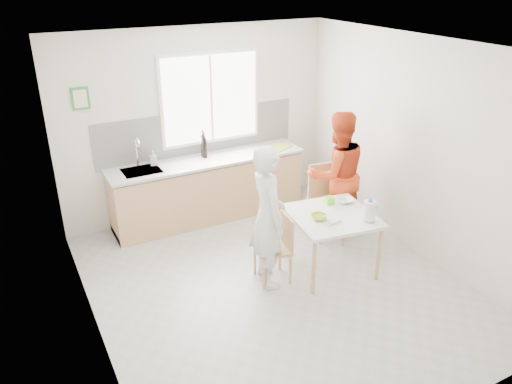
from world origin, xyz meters
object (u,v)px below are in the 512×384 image
(bowl_green, at_px, (319,217))
(bowl_white, at_px, (345,200))
(person_white, at_px, (268,217))
(wine_bottle_a, at_px, (203,145))
(chair_far, at_px, (326,197))
(person_red, at_px, (336,175))
(dining_table, at_px, (332,220))
(milk_jug, at_px, (370,210))
(wine_bottle_b, at_px, (204,147))
(chair_left, at_px, (278,245))

(bowl_green, height_order, bowl_white, bowl_green)
(person_white, relative_size, wine_bottle_a, 5.28)
(chair_far, height_order, person_red, person_red)
(dining_table, xyz_separation_m, person_white, (-0.80, 0.12, 0.19))
(bowl_green, bearing_deg, milk_jug, -32.20)
(chair_far, height_order, bowl_white, chair_far)
(chair_far, distance_m, bowl_white, 0.62)
(person_white, xyz_separation_m, milk_jug, (1.08, -0.45, 0.02))
(chair_far, relative_size, person_red, 0.57)
(chair_far, bearing_deg, dining_table, -112.99)
(wine_bottle_a, xyz_separation_m, wine_bottle_b, (-0.01, -0.06, -0.01))
(person_white, xyz_separation_m, bowl_green, (0.60, -0.14, -0.08))
(bowl_green, height_order, milk_jug, milk_jug)
(chair_left, bearing_deg, person_white, -90.00)
(chair_left, relative_size, person_white, 0.49)
(milk_jug, height_order, wine_bottle_b, wine_bottle_b)
(chair_left, distance_m, wine_bottle_a, 2.07)
(bowl_white, bearing_deg, chair_left, -174.35)
(wine_bottle_b, bearing_deg, chair_left, -87.11)
(dining_table, distance_m, bowl_white, 0.40)
(dining_table, relative_size, milk_jug, 4.29)
(bowl_green, relative_size, wine_bottle_b, 0.61)
(bowl_green, height_order, wine_bottle_b, wine_bottle_b)
(wine_bottle_b, bearing_deg, person_white, -90.83)
(chair_far, distance_m, bowl_green, 1.06)
(person_white, distance_m, bowl_green, 0.62)
(chair_far, bearing_deg, chair_left, -141.53)
(chair_left, distance_m, wine_bottle_b, 2.01)
(dining_table, xyz_separation_m, chair_left, (-0.68, 0.10, -0.21))
(dining_table, bearing_deg, chair_far, 58.46)
(person_red, bearing_deg, bowl_white, 73.14)
(chair_left, bearing_deg, milk_jug, 74.56)
(chair_far, xyz_separation_m, wine_bottle_b, (-1.25, 1.25, 0.53))
(chair_far, xyz_separation_m, bowl_green, (-0.67, -0.78, 0.22))
(dining_table, xyz_separation_m, milk_jug, (0.28, -0.32, 0.21))
(person_red, height_order, bowl_green, person_red)
(bowl_white, xyz_separation_m, wine_bottle_a, (-1.10, 1.87, 0.32))
(wine_bottle_b, bearing_deg, chair_far, -45.11)
(bowl_green, distance_m, bowl_white, 0.58)
(chair_left, height_order, person_white, person_white)
(bowl_white, bearing_deg, dining_table, -148.74)
(chair_left, bearing_deg, bowl_green, 84.15)
(chair_far, height_order, wine_bottle_b, wine_bottle_b)
(bowl_white, bearing_deg, wine_bottle_a, 120.51)
(chair_far, xyz_separation_m, milk_jug, (-0.19, -1.09, 0.32))
(chair_left, relative_size, person_red, 0.47)
(dining_table, relative_size, bowl_white, 5.21)
(dining_table, height_order, wine_bottle_a, wine_bottle_a)
(chair_left, distance_m, person_red, 1.46)
(dining_table, distance_m, person_white, 0.83)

